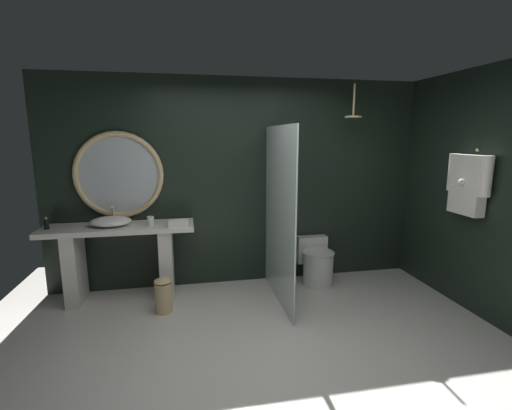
% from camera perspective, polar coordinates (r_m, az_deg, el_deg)
% --- Properties ---
extents(ground_plane, '(5.76, 5.76, 0.00)m').
position_cam_1_polar(ground_plane, '(3.31, 3.54, -23.89)').
color(ground_plane, silver).
extents(back_wall_panel, '(4.80, 0.10, 2.60)m').
position_cam_1_polar(back_wall_panel, '(4.62, -2.19, 3.52)').
color(back_wall_panel, black).
rests_on(back_wall_panel, ground_plane).
extents(side_wall_right, '(0.10, 2.47, 2.60)m').
position_cam_1_polar(side_wall_right, '(4.60, 30.71, 1.98)').
color(side_wall_right, black).
rests_on(side_wall_right, ground_plane).
extents(vanity_counter, '(1.68, 0.50, 0.89)m').
position_cam_1_polar(vanity_counter, '(4.49, -20.59, -7.20)').
color(vanity_counter, silver).
rests_on(vanity_counter, ground_plane).
extents(vessel_sink, '(0.45, 0.37, 0.21)m').
position_cam_1_polar(vessel_sink, '(4.40, -21.99, -2.41)').
color(vessel_sink, white).
rests_on(vessel_sink, vanity_counter).
extents(tumbler_cup, '(0.08, 0.08, 0.10)m').
position_cam_1_polar(tumbler_cup, '(4.28, -16.34, -2.43)').
color(tumbler_cup, silver).
rests_on(tumbler_cup, vanity_counter).
extents(soap_dispenser, '(0.05, 0.05, 0.14)m').
position_cam_1_polar(soap_dispenser, '(4.56, -30.24, -2.60)').
color(soap_dispenser, black).
rests_on(soap_dispenser, vanity_counter).
extents(round_wall_mirror, '(1.02, 0.07, 1.02)m').
position_cam_1_polar(round_wall_mirror, '(4.53, -20.86, 4.45)').
color(round_wall_mirror, '#D6B77F').
extents(shower_glass_panel, '(0.02, 1.27, 2.00)m').
position_cam_1_polar(shower_glass_panel, '(4.07, 3.67, -1.74)').
color(shower_glass_panel, silver).
rests_on(shower_glass_panel, ground_plane).
extents(rain_shower_head, '(0.20, 0.20, 0.39)m').
position_cam_1_polar(rain_shower_head, '(4.60, 15.16, 13.83)').
color(rain_shower_head, '#D6B77F').
extents(hanging_bathrobe, '(0.20, 0.56, 0.70)m').
position_cam_1_polar(hanging_bathrobe, '(4.40, 30.53, 3.13)').
color(hanging_bathrobe, '#D6B77F').
extents(toilet, '(0.40, 0.56, 0.57)m').
position_cam_1_polar(toilet, '(4.80, 9.54, -9.05)').
color(toilet, white).
rests_on(toilet, ground_plane).
extents(waste_bin, '(0.19, 0.19, 0.39)m').
position_cam_1_polar(waste_bin, '(4.14, -14.45, -13.65)').
color(waste_bin, '#D6B77F').
rests_on(waste_bin, ground_plane).
extents(folded_hand_towel, '(0.24, 0.18, 0.07)m').
position_cam_1_polar(folded_hand_towel, '(4.18, -12.05, -2.81)').
color(folded_hand_towel, silver).
rests_on(folded_hand_towel, vanity_counter).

